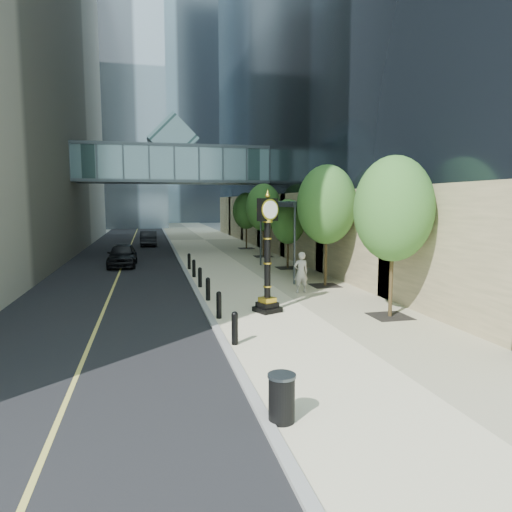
{
  "coord_description": "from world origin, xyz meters",
  "views": [
    {
      "loc": [
        -5.13,
        -12.17,
        4.34
      ],
      "look_at": [
        -0.93,
        5.74,
        2.16
      ],
      "focal_mm": 32.0,
      "sensor_mm": 36.0,
      "label": 1
    }
  ],
  "objects_px": {
    "street_clock": "(267,261)",
    "pedestrian": "(301,272)",
    "trash_bin": "(282,399)",
    "car_far": "(149,238)",
    "car_near": "(122,255)"
  },
  "relations": [
    {
      "from": "pedestrian",
      "to": "car_near",
      "type": "bearing_deg",
      "value": -54.2
    },
    {
      "from": "trash_bin",
      "to": "car_far",
      "type": "relative_size",
      "value": 0.2
    },
    {
      "from": "street_clock",
      "to": "pedestrian",
      "type": "bearing_deg",
      "value": 29.68
    },
    {
      "from": "trash_bin",
      "to": "car_near",
      "type": "relative_size",
      "value": 0.2
    },
    {
      "from": "car_near",
      "to": "trash_bin",
      "type": "bearing_deg",
      "value": -78.83
    },
    {
      "from": "trash_bin",
      "to": "pedestrian",
      "type": "bearing_deg",
      "value": 69.58
    },
    {
      "from": "trash_bin",
      "to": "car_far",
      "type": "xyz_separation_m",
      "value": [
        -2.51,
        38.32,
        0.25
      ]
    },
    {
      "from": "pedestrian",
      "to": "car_near",
      "type": "xyz_separation_m",
      "value": [
        -8.77,
        11.48,
        -0.24
      ]
    },
    {
      "from": "car_far",
      "to": "street_clock",
      "type": "bearing_deg",
      "value": 99.63
    },
    {
      "from": "street_clock",
      "to": "pedestrian",
      "type": "xyz_separation_m",
      "value": [
        2.52,
        3.37,
        -1.03
      ]
    },
    {
      "from": "car_near",
      "to": "car_far",
      "type": "xyz_separation_m",
      "value": [
        1.74,
        14.7,
        -0.03
      ]
    },
    {
      "from": "car_far",
      "to": "car_near",
      "type": "bearing_deg",
      "value": 84.21
    },
    {
      "from": "trash_bin",
      "to": "street_clock",
      "type": "bearing_deg",
      "value": 77.18
    },
    {
      "from": "pedestrian",
      "to": "car_far",
      "type": "xyz_separation_m",
      "value": [
        -7.03,
        26.18,
        -0.27
      ]
    },
    {
      "from": "trash_bin",
      "to": "car_far",
      "type": "height_order",
      "value": "car_far"
    }
  ]
}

